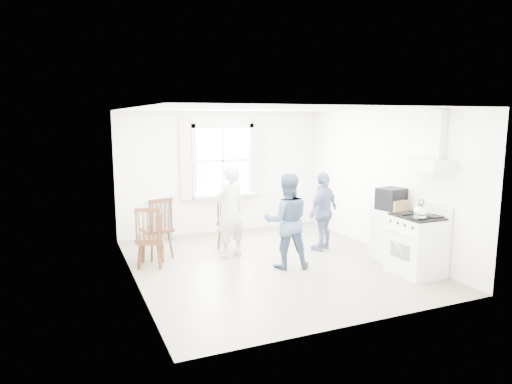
# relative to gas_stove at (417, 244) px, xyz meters

# --- Properties ---
(room_shell) EXTENTS (4.62, 5.12, 2.64)m
(room_shell) POSITION_rel_gas_stove_xyz_m (-1.91, 1.35, 0.82)
(room_shell) COLOR gray
(room_shell) RESTS_ON ground
(window_assembly) EXTENTS (1.88, 0.24, 1.70)m
(window_assembly) POSITION_rel_gas_stove_xyz_m (-1.91, 3.80, 0.98)
(window_assembly) COLOR white
(window_assembly) RESTS_ON room_shell
(range_hood) EXTENTS (0.45, 0.76, 0.94)m
(range_hood) POSITION_rel_gas_stove_xyz_m (0.16, -0.00, 1.42)
(range_hood) COLOR silver
(range_hood) RESTS_ON room_shell
(shelf_unit) EXTENTS (0.40, 0.30, 0.80)m
(shelf_unit) POSITION_rel_gas_stove_xyz_m (-3.31, 3.68, -0.08)
(shelf_unit) COLOR slate
(shelf_unit) RESTS_ON ground
(gas_stove) EXTENTS (0.68, 0.76, 1.12)m
(gas_stove) POSITION_rel_gas_stove_xyz_m (0.00, 0.00, 0.00)
(gas_stove) COLOR silver
(gas_stove) RESTS_ON ground
(kettle) EXTENTS (0.21, 0.21, 0.30)m
(kettle) POSITION_rel_gas_stove_xyz_m (-0.13, -0.18, 0.57)
(kettle) COLOR silver
(kettle) RESTS_ON gas_stove
(low_cabinet) EXTENTS (0.50, 0.55, 0.90)m
(low_cabinet) POSITION_rel_gas_stove_xyz_m (0.07, 0.70, -0.03)
(low_cabinet) COLOR silver
(low_cabinet) RESTS_ON ground
(stereo_stack) EXTENTS (0.49, 0.45, 0.37)m
(stereo_stack) POSITION_rel_gas_stove_xyz_m (0.07, 0.75, 0.60)
(stereo_stack) COLOR black
(stereo_stack) RESTS_ON low_cabinet
(cardboard_box) EXTENTS (0.29, 0.21, 0.19)m
(cardboard_box) POSITION_rel_gas_stove_xyz_m (0.08, 0.57, 0.51)
(cardboard_box) COLOR olive
(cardboard_box) RESTS_ON low_cabinet
(windsor_chair_a) EXTENTS (0.56, 0.56, 1.10)m
(windsor_chair_a) POSITION_rel_gas_stove_xyz_m (-3.59, 2.37, 0.19)
(windsor_chair_a) COLOR #422315
(windsor_chair_a) RESTS_ON ground
(windsor_chair_b) EXTENTS (0.54, 0.54, 1.03)m
(windsor_chair_b) POSITION_rel_gas_stove_xyz_m (-3.84, 1.97, 0.14)
(windsor_chair_b) COLOR #422315
(windsor_chair_b) RESTS_ON ground
(windsor_chair_c) EXTENTS (0.51, 0.51, 0.96)m
(windsor_chair_c) POSITION_rel_gas_stove_xyz_m (-3.71, 2.00, 0.10)
(windsor_chair_c) COLOR #422315
(windsor_chair_c) RESTS_ON ground
(person_left) EXTENTS (0.77, 0.77, 1.65)m
(person_left) POSITION_rel_gas_stove_xyz_m (-2.41, 2.00, 0.34)
(person_left) COLOR silver
(person_left) RESTS_ON ground
(person_mid) EXTENTS (0.95, 0.95, 1.57)m
(person_mid) POSITION_rel_gas_stove_xyz_m (-1.75, 1.10, 0.30)
(person_mid) COLOR #3E5274
(person_mid) RESTS_ON ground
(person_right) EXTENTS (1.17, 1.17, 1.47)m
(person_right) POSITION_rel_gas_stove_xyz_m (-0.66, 1.75, 0.25)
(person_right) COLOR navy
(person_right) RESTS_ON ground
(potted_plant) EXTENTS (0.19, 0.19, 0.33)m
(potted_plant) POSITION_rel_gas_stove_xyz_m (-1.80, 3.71, 0.53)
(potted_plant) COLOR #377C3E
(potted_plant) RESTS_ON window_assembly
(windsor_chair_d) EXTENTS (0.56, 0.56, 1.06)m
(windsor_chair_d) POSITION_rel_gas_stove_xyz_m (-2.25, 2.56, 0.16)
(windsor_chair_d) COLOR #422315
(windsor_chair_d) RESTS_ON ground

